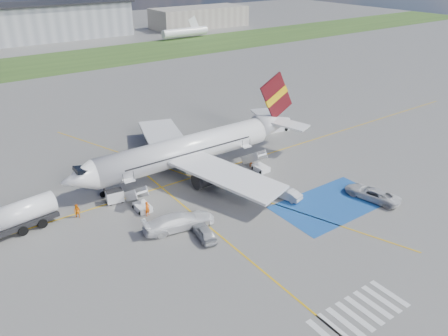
{
  "coord_description": "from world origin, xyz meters",
  "views": [
    {
      "loc": [
        -27.61,
        -34.19,
        27.79
      ],
      "look_at": [
        1.02,
        6.1,
        3.5
      ],
      "focal_mm": 35.0,
      "sensor_mm": 36.0,
      "label": 1
    }
  ],
  "objects": [
    {
      "name": "van_white_a",
      "position": [
        15.2,
        -6.08,
        0.99
      ],
      "size": [
        3.49,
        5.66,
        1.97
      ],
      "primitive_type": "imported",
      "rotation": [
        0.0,
        0.0,
        3.36
      ],
      "color": "silver",
      "rests_on": "ground"
    },
    {
      "name": "belt_loader",
      "position": [
        20.71,
        18.85,
        0.44
      ],
      "size": [
        6.1,
        3.09,
        1.77
      ],
      "rotation": [
        0.0,
        0.0,
        -0.19
      ],
      "color": "silver",
      "rests_on": "ground"
    },
    {
      "name": "van_white_b",
      "position": [
        -7.84,
        2.3,
        1.2
      ],
      "size": [
        6.45,
        3.52,
        2.39
      ],
      "primitive_type": "imported",
      "rotation": [
        0.0,
        0.0,
        1.39
      ],
      "color": "white",
      "rests_on": "ground"
    },
    {
      "name": "crew_aft",
      "position": [
        8.59,
        9.99,
        0.87
      ],
      "size": [
        0.65,
        1.09,
        1.75
      ],
      "primitive_type": "imported",
      "rotation": [
        0.0,
        0.0,
        1.8
      ],
      "color": "orange",
      "rests_on": "ground"
    },
    {
      "name": "taxiway_line_diag",
      "position": [
        0.0,
        12.0,
        0.01
      ],
      "size": [
        20.71,
        56.45,
        0.01
      ],
      "primitive_type": "cube",
      "rotation": [
        0.0,
        0.0,
        0.35
      ],
      "color": "gold",
      "rests_on": "ground"
    },
    {
      "name": "fuel_tanker",
      "position": [
        -23.38,
        12.16,
        1.44
      ],
      "size": [
        10.27,
        3.95,
        3.42
      ],
      "rotation": [
        0.0,
        0.0,
        0.12
      ],
      "color": "black",
      "rests_on": "ground"
    },
    {
      "name": "taxiway_line_main",
      "position": [
        0.0,
        12.0,
        0.01
      ],
      "size": [
        120.0,
        0.2,
        0.01
      ],
      "primitive_type": "cube",
      "color": "gold",
      "rests_on": "ground"
    },
    {
      "name": "crew_fwd",
      "position": [
        -9.56,
        6.73,
        0.92
      ],
      "size": [
        0.78,
        0.63,
        1.84
      ],
      "primitive_type": "imported",
      "rotation": [
        0.0,
        0.0,
        0.33
      ],
      "color": "#F25B0C",
      "rests_on": "ground"
    },
    {
      "name": "car_silver_b",
      "position": [
        6.49,
        0.27,
        0.67
      ],
      "size": [
        2.43,
        4.31,
        1.34
      ],
      "primitive_type": "imported",
      "rotation": [
        0.0,
        0.0,
        3.4
      ],
      "color": "#ADAFB5",
      "rests_on": "ground"
    },
    {
      "name": "ground",
      "position": [
        0.0,
        0.0,
        0.0
      ],
      "size": [
        400.0,
        400.0,
        0.0
      ],
      "primitive_type": "plane",
      "color": "#60605E",
      "rests_on": "ground"
    },
    {
      "name": "car_silver_a",
      "position": [
        -6.57,
        -0.92,
        0.71
      ],
      "size": [
        2.43,
        4.42,
        1.43
      ],
      "primitive_type": "imported",
      "rotation": [
        0.0,
        0.0,
        2.96
      ],
      "color": "#A6A8AD",
      "rests_on": "ground"
    },
    {
      "name": "airstairs_aft",
      "position": [
        9.0,
        8.7,
        0.62
      ],
      "size": [
        1.9,
        5.2,
        3.6
      ],
      "color": "silver",
      "rests_on": "ground"
    },
    {
      "name": "airliner",
      "position": [
        1.51,
        14.0,
        3.39
      ],
      "size": [
        36.81,
        32.95,
        11.92
      ],
      "color": "silver",
      "rests_on": "ground"
    },
    {
      "name": "terminal_centre",
      "position": [
        20.0,
        135.0,
        6.0
      ],
      "size": [
        48.0,
        18.0,
        12.0
      ],
      "primitive_type": "cube",
      "color": "gray",
      "rests_on": "ground"
    },
    {
      "name": "gpu_cart",
      "position": [
        -11.5,
        11.84,
        0.77
      ],
      "size": [
        2.23,
        1.62,
        1.72
      ],
      "rotation": [
        0.0,
        0.0,
        -0.15
      ],
      "color": "silver",
      "rests_on": "ground"
    },
    {
      "name": "crosswalk",
      "position": [
        -1.8,
        -18.0,
        0.01
      ],
      "size": [
        9.0,
        4.0,
        0.01
      ],
      "color": "silver",
      "rests_on": "ground"
    },
    {
      "name": "terminal_east",
      "position": [
        75.0,
        128.0,
        4.0
      ],
      "size": [
        40.0,
        16.0,
        8.0
      ],
      "primitive_type": "cube",
      "color": "gray",
      "rests_on": "ground"
    },
    {
      "name": "crew_nose",
      "position": [
        -16.45,
        11.04,
        0.87
      ],
      "size": [
        1.06,
        1.07,
        1.74
      ],
      "primitive_type": "imported",
      "rotation": [
        0.0,
        0.0,
        -0.81
      ],
      "color": "orange",
      "rests_on": "ground"
    },
    {
      "name": "airstairs_fwd",
      "position": [
        -9.5,
        8.7,
        0.62
      ],
      "size": [
        1.9,
        5.2,
        3.6
      ],
      "color": "silver",
      "rests_on": "ground"
    },
    {
      "name": "grass_strip",
      "position": [
        0.0,
        95.0,
        0.01
      ],
      "size": [
        400.0,
        30.0,
        0.01
      ],
      "primitive_type": "cube",
      "color": "#2D4C1E",
      "rests_on": "ground"
    },
    {
      "name": "staging_box",
      "position": [
        10.0,
        -4.0,
        0.01
      ],
      "size": [
        14.0,
        8.0,
        0.01
      ],
      "primitive_type": "cube",
      "color": "#194A96",
      "rests_on": "ground"
    },
    {
      "name": "taxiway_line_cross",
      "position": [
        -5.0,
        -10.0,
        0.01
      ],
      "size": [
        0.2,
        60.0,
        0.01
      ],
      "primitive_type": "cube",
      "color": "gold",
      "rests_on": "ground"
    }
  ]
}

